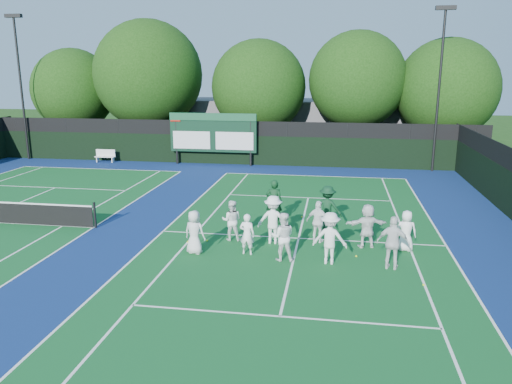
# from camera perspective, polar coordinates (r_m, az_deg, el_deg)

# --- Properties ---
(ground) EXTENTS (120.00, 120.00, 0.00)m
(ground) POSITION_cam_1_polar(r_m,az_deg,el_deg) (18.55, 4.65, -6.32)
(ground) COLOR #193C10
(ground) RESTS_ON ground
(court_apron) EXTENTS (34.00, 32.00, 0.01)m
(court_apron) POSITION_cam_1_polar(r_m,az_deg,el_deg) (20.77, -11.89, -4.35)
(court_apron) COLOR navy
(court_apron) RESTS_ON ground
(near_court) EXTENTS (11.05, 23.85, 0.01)m
(near_court) POSITION_cam_1_polar(r_m,az_deg,el_deg) (19.49, 4.89, -5.29)
(near_court) COLOR #115423
(near_court) RESTS_ON ground
(back_fence) EXTENTS (34.00, 0.08, 3.00)m
(back_fence) POSITION_cam_1_polar(r_m,az_deg,el_deg) (34.53, -3.12, 5.41)
(back_fence) COLOR black
(back_fence) RESTS_ON ground
(scoreboard) EXTENTS (6.00, 0.21, 3.55)m
(scoreboard) POSITION_cam_1_polar(r_m,az_deg,el_deg) (34.25, -4.96, 6.72)
(scoreboard) COLOR black
(scoreboard) RESTS_ON ground
(clubhouse) EXTENTS (18.00, 6.00, 4.00)m
(clubhouse) POSITION_cam_1_polar(r_m,az_deg,el_deg) (41.74, 4.65, 7.72)
(clubhouse) COLOR #5C5C61
(clubhouse) RESTS_ON ground
(light_pole_left) EXTENTS (1.20, 0.30, 10.12)m
(light_pole_left) POSITION_cam_1_polar(r_m,az_deg,el_deg) (39.89, -25.43, 12.39)
(light_pole_left) COLOR black
(light_pole_left) RESTS_ON ground
(light_pole_right) EXTENTS (1.20, 0.30, 10.12)m
(light_pole_right) POSITION_cam_1_polar(r_m,az_deg,el_deg) (33.66, 20.34, 12.83)
(light_pole_right) COLOR black
(light_pole_right) RESTS_ON ground
(bench) EXTENTS (1.44, 0.40, 0.91)m
(bench) POSITION_cam_1_polar(r_m,az_deg,el_deg) (36.97, -16.83, 4.03)
(bench) COLOR silver
(bench) RESTS_ON ground
(tree_a) EXTENTS (6.35, 6.35, 8.04)m
(tree_a) POSITION_cam_1_polar(r_m,az_deg,el_deg) (42.17, -19.88, 10.70)
(tree_a) COLOR black
(tree_a) RESTS_ON ground
(tree_b) EXTENTS (8.14, 8.14, 10.09)m
(tree_b) POSITION_cam_1_polar(r_m,az_deg,el_deg) (39.55, -11.94, 12.68)
(tree_b) COLOR black
(tree_b) RESTS_ON ground
(tree_c) EXTENTS (6.89, 6.89, 8.60)m
(tree_c) POSITION_cam_1_polar(r_m,az_deg,el_deg) (37.41, 0.56, 11.63)
(tree_c) COLOR black
(tree_c) RESTS_ON ground
(tree_d) EXTENTS (6.88, 6.88, 9.12)m
(tree_d) POSITION_cam_1_polar(r_m,az_deg,el_deg) (37.00, 11.74, 12.15)
(tree_d) COLOR black
(tree_d) RESTS_ON ground
(tree_e) EXTENTS (6.99, 6.99, 8.57)m
(tree_e) POSITION_cam_1_polar(r_m,az_deg,el_deg) (37.76, 21.15, 10.63)
(tree_e) COLOR black
(tree_e) RESTS_ON ground
(tennis_ball_0) EXTENTS (0.07, 0.07, 0.07)m
(tennis_ball_0) POSITION_cam_1_polar(r_m,az_deg,el_deg) (19.13, -7.80, -5.67)
(tennis_ball_0) COLOR yellow
(tennis_ball_0) RESTS_ON ground
(tennis_ball_1) EXTENTS (0.07, 0.07, 0.07)m
(tennis_ball_1) POSITION_cam_1_polar(r_m,az_deg,el_deg) (22.19, 5.27, -2.85)
(tennis_ball_1) COLOR yellow
(tennis_ball_1) RESTS_ON ground
(tennis_ball_2) EXTENTS (0.07, 0.07, 0.07)m
(tennis_ball_2) POSITION_cam_1_polar(r_m,az_deg,el_deg) (16.16, 18.61, -10.02)
(tennis_ball_2) COLOR yellow
(tennis_ball_2) RESTS_ON ground
(tennis_ball_3) EXTENTS (0.07, 0.07, 0.07)m
(tennis_ball_3) POSITION_cam_1_polar(r_m,az_deg,el_deg) (19.18, -5.60, -5.55)
(tennis_ball_3) COLOR yellow
(tennis_ball_3) RESTS_ON ground
(tennis_ball_5) EXTENTS (0.07, 0.07, 0.07)m
(tennis_ball_5) POSITION_cam_1_polar(r_m,az_deg,el_deg) (17.90, 11.39, -7.20)
(tennis_ball_5) COLOR yellow
(tennis_ball_5) RESTS_ON ground
(player_front_0) EXTENTS (0.87, 0.67, 1.58)m
(player_front_0) POSITION_cam_1_polar(r_m,az_deg,el_deg) (17.78, -7.04, -4.58)
(player_front_0) COLOR silver
(player_front_0) RESTS_ON ground
(player_front_1) EXTENTS (0.58, 0.41, 1.49)m
(player_front_1) POSITION_cam_1_polar(r_m,az_deg,el_deg) (17.58, -1.02, -4.84)
(player_front_1) COLOR white
(player_front_1) RESTS_ON ground
(player_front_2) EXTENTS (0.89, 0.73, 1.69)m
(player_front_2) POSITION_cam_1_polar(r_m,az_deg,el_deg) (17.05, 3.06, -5.11)
(player_front_2) COLOR white
(player_front_2) RESTS_ON ground
(player_front_3) EXTENTS (1.22, 0.78, 1.79)m
(player_front_3) POSITION_cam_1_polar(r_m,az_deg,el_deg) (16.90, 8.45, -5.24)
(player_front_3) COLOR white
(player_front_3) RESTS_ON ground
(player_front_4) EXTENTS (1.12, 0.66, 1.79)m
(player_front_4) POSITION_cam_1_polar(r_m,az_deg,el_deg) (16.86, 15.40, -5.64)
(player_front_4) COLOR silver
(player_front_4) RESTS_ON ground
(player_back_0) EXTENTS (0.80, 0.64, 1.57)m
(player_back_0) POSITION_cam_1_polar(r_m,az_deg,el_deg) (19.05, -2.80, -3.26)
(player_back_0) COLOR white
(player_back_0) RESTS_ON ground
(player_back_1) EXTENTS (1.21, 0.72, 1.84)m
(player_back_1) POSITION_cam_1_polar(r_m,az_deg,el_deg) (18.66, 1.98, -3.19)
(player_back_1) COLOR white
(player_back_1) RESTS_ON ground
(player_back_2) EXTENTS (1.02, 0.69, 1.61)m
(player_back_2) POSITION_cam_1_polar(r_m,az_deg,el_deg) (18.91, 7.14, -3.41)
(player_back_2) COLOR white
(player_back_2) RESTS_ON ground
(player_back_3) EXTENTS (1.60, 0.81, 1.65)m
(player_back_3) POSITION_cam_1_polar(r_m,az_deg,el_deg) (18.69, 12.60, -3.79)
(player_back_3) COLOR white
(player_back_3) RESTS_ON ground
(player_back_4) EXTENTS (0.74, 0.49, 1.50)m
(player_back_4) POSITION_cam_1_polar(r_m,az_deg,el_deg) (18.71, 16.78, -4.27)
(player_back_4) COLOR white
(player_back_4) RESTS_ON ground
(coach_left) EXTENTS (0.71, 0.47, 1.92)m
(coach_left) POSITION_cam_1_polar(r_m,az_deg,el_deg) (20.97, 2.08, -1.16)
(coach_left) COLOR #0E3318
(coach_left) RESTS_ON ground
(coach_right) EXTENTS (1.28, 0.89, 1.82)m
(coach_right) POSITION_cam_1_polar(r_m,az_deg,el_deg) (20.48, 8.16, -1.80)
(coach_right) COLOR #0D331B
(coach_right) RESTS_ON ground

